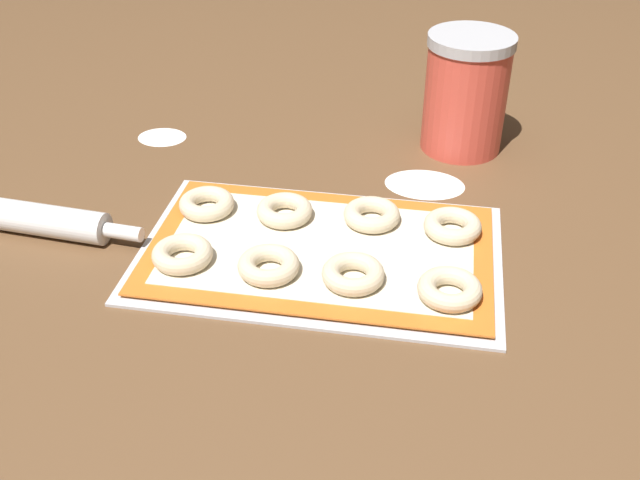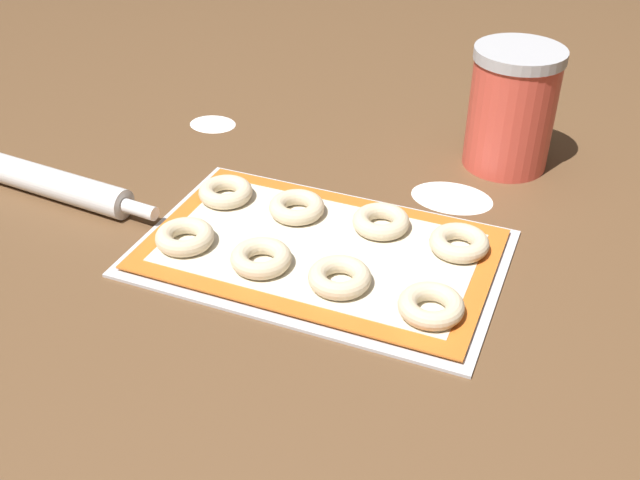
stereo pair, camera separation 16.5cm
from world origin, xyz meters
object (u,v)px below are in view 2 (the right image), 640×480
at_px(bagel_back_far_left, 226,192).
at_px(bagel_back_mid_right, 381,221).
at_px(bagel_front_mid_right, 340,277).
at_px(bagel_front_far_right, 431,306).
at_px(bagel_back_far_right, 459,243).
at_px(flour_canister, 512,108).
at_px(bagel_back_mid_left, 297,207).
at_px(rolling_pin, 33,177).
at_px(bagel_front_far_left, 185,237).
at_px(bagel_front_mid_left, 261,258).
at_px(baking_tray, 320,252).

xyz_separation_m(bagel_back_far_left, bagel_back_mid_right, (0.22, 0.01, 0.00)).
xyz_separation_m(bagel_front_mid_right, bagel_front_far_right, (0.11, -0.01, 0.00)).
bearing_deg(bagel_back_far_right, bagel_front_far_right, -89.83).
bearing_deg(bagel_back_mid_right, flour_canister, 66.62).
xyz_separation_m(bagel_back_mid_left, flour_canister, (0.22, 0.26, 0.07)).
bearing_deg(rolling_pin, bagel_back_mid_right, 9.06).
distance_m(bagel_front_far_left, bagel_front_mid_right, 0.21).
distance_m(bagel_front_far_left, bagel_back_mid_left, 0.15).
height_order(bagel_back_mid_right, rolling_pin, rolling_pin).
xyz_separation_m(bagel_front_mid_left, bagel_front_far_right, (0.21, -0.01, 0.00)).
relative_size(bagel_front_far_right, bagel_back_far_right, 1.00).
xyz_separation_m(baking_tray, rolling_pin, (-0.43, -0.01, 0.02)).
height_order(bagel_front_mid_right, rolling_pin, rolling_pin).
distance_m(bagel_front_mid_left, bagel_front_mid_right, 0.10).
height_order(bagel_back_mid_left, bagel_back_far_right, same).
bearing_deg(bagel_back_mid_right, bagel_back_far_left, -177.12).
distance_m(bagel_back_far_left, bagel_back_far_right, 0.32).
height_order(bagel_front_mid_left, bagel_back_far_left, same).
xyz_separation_m(bagel_front_far_left, flour_canister, (0.32, 0.38, 0.07)).
bearing_deg(bagel_back_mid_left, rolling_pin, -169.69).
relative_size(bagel_back_far_right, rolling_pin, 0.17).
relative_size(baking_tray, rolling_pin, 1.05).
bearing_deg(bagel_back_far_left, bagel_back_far_right, 0.41).
height_order(bagel_front_far_right, bagel_back_far_left, same).
bearing_deg(rolling_pin, bagel_back_far_right, 6.66).
bearing_deg(rolling_pin, baking_tray, 1.28).
bearing_deg(bagel_back_far_right, bagel_back_far_left, -179.59).
xyz_separation_m(bagel_back_far_right, rolling_pin, (-0.59, -0.07, -0.00)).
relative_size(baking_tray, flour_canister, 2.50).
height_order(bagel_front_mid_right, bagel_back_mid_left, same).
height_order(bagel_back_far_left, bagel_back_mid_right, same).
bearing_deg(bagel_back_mid_left, bagel_front_mid_right, -48.28).
height_order(bagel_back_far_left, bagel_back_far_right, same).
relative_size(bagel_front_far_right, rolling_pin, 0.17).
height_order(baking_tray, rolling_pin, rolling_pin).
bearing_deg(bagel_front_mid_right, bagel_back_mid_left, 131.72).
bearing_deg(bagel_back_far_right, baking_tray, -159.58).
xyz_separation_m(bagel_front_mid_right, bagel_back_mid_left, (-0.11, 0.12, 0.00)).
height_order(bagel_front_far_right, bagel_back_mid_right, same).
bearing_deg(rolling_pin, bagel_front_far_left, -9.87).
relative_size(baking_tray, bagel_back_mid_left, 6.09).
distance_m(flour_canister, rolling_pin, 0.69).
xyz_separation_m(baking_tray, bagel_front_far_left, (-0.16, -0.06, 0.02)).
relative_size(bagel_front_far_left, rolling_pin, 0.17).
xyz_separation_m(bagel_back_far_right, flour_canister, (0.01, 0.26, 0.07)).
bearing_deg(bagel_front_mid_right, bagel_front_far_left, 179.02).
distance_m(bagel_front_far_right, bagel_back_far_right, 0.13).
distance_m(bagel_front_mid_left, bagel_back_far_left, 0.16).
bearing_deg(bagel_front_mid_left, rolling_pin, 172.24).
bearing_deg(bagel_front_mid_right, bagel_back_far_right, 47.48).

